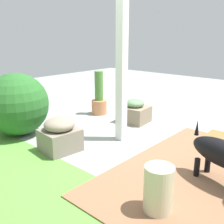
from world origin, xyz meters
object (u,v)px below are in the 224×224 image
at_px(stone_planter_nearest, 135,112).
at_px(ceramic_urn, 158,190).
at_px(terracotta_pot_tall, 99,99).
at_px(round_shrub, 17,104).
at_px(porch_pillar, 122,58).
at_px(stone_planter_far, 60,135).

relative_size(stone_planter_nearest, ceramic_urn, 1.18).
distance_m(stone_planter_nearest, terracotta_pot_tall, 0.77).
bearing_deg(round_shrub, porch_pillar, -145.97).
height_order(terracotta_pot_tall, ceramic_urn, terracotta_pot_tall).
bearing_deg(porch_pillar, terracotta_pot_tall, -31.71).
xyz_separation_m(porch_pillar, terracotta_pot_tall, (1.08, -0.67, -0.82)).
relative_size(round_shrub, terracotta_pot_tall, 1.14).
bearing_deg(ceramic_urn, round_shrub, -3.95).
relative_size(porch_pillar, terracotta_pot_tall, 2.82).
relative_size(porch_pillar, stone_planter_nearest, 4.59).
bearing_deg(stone_planter_far, terracotta_pot_tall, -62.41).
relative_size(round_shrub, ceramic_urn, 2.19).
bearing_deg(stone_planter_nearest, terracotta_pot_tall, 4.50).
relative_size(stone_planter_far, terracotta_pot_tall, 0.61).
xyz_separation_m(stone_planter_far, terracotta_pot_tall, (0.76, -1.46, 0.07)).
distance_m(stone_planter_far, round_shrub, 0.94).
height_order(round_shrub, terracotta_pot_tall, round_shrub).
xyz_separation_m(terracotta_pot_tall, ceramic_urn, (-2.31, 1.67, -0.07)).
height_order(porch_pillar, terracotta_pot_tall, porch_pillar).
xyz_separation_m(porch_pillar, stone_planter_far, (0.32, 0.79, -0.89)).
bearing_deg(round_shrub, stone_planter_far, -177.35).
bearing_deg(ceramic_urn, porch_pillar, -39.19).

